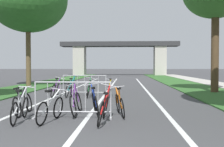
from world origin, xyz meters
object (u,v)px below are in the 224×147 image
at_px(crowd_barrier_nearest, 73,100).
at_px(bicycle_yellow_8, 109,90).
at_px(bicycle_red_6, 104,109).
at_px(bicycle_orange_9, 120,104).
at_px(bicycle_silver_4, 20,108).
at_px(crowd_barrier_second, 84,86).
at_px(bicycle_purple_10, 76,103).
at_px(bicycle_black_3, 23,103).
at_px(bicycle_teal_2, 70,89).
at_px(bicycle_blue_5, 95,103).
at_px(bicycle_white_1, 51,109).
at_px(bicycle_green_7, 88,90).
at_px(bicycle_purple_0, 56,89).

xyz_separation_m(crowd_barrier_nearest, bicycle_yellow_8, (0.69, 5.14, -0.17)).
xyz_separation_m(bicycle_red_6, bicycle_orange_9, (0.39, 1.00, -0.02)).
bearing_deg(bicycle_silver_4, crowd_barrier_second, 75.81).
height_order(crowd_barrier_nearest, bicycle_purple_10, crowd_barrier_nearest).
distance_m(crowd_barrier_nearest, bicycle_yellow_8, 5.19).
bearing_deg(bicycle_black_3, bicycle_red_6, -24.30).
bearing_deg(bicycle_orange_9, bicycle_red_6, -121.05).
xyz_separation_m(bicycle_teal_2, bicycle_blue_5, (1.79, -4.69, -0.02)).
bearing_deg(bicycle_red_6, bicycle_yellow_8, 94.72).
bearing_deg(bicycle_orange_9, bicycle_white_1, -161.05).
xyz_separation_m(bicycle_blue_5, bicycle_green_7, (-0.87, 4.56, -0.00)).
height_order(crowd_barrier_nearest, bicycle_black_3, crowd_barrier_nearest).
xyz_separation_m(bicycle_silver_4, bicycle_blue_5, (1.89, 1.07, 0.01)).
height_order(crowd_barrier_second, bicycle_orange_9, crowd_barrier_second).
height_order(crowd_barrier_nearest, bicycle_orange_9, crowd_barrier_nearest).
bearing_deg(bicycle_purple_10, bicycle_black_3, -179.43).
height_order(crowd_barrier_nearest, bicycle_teal_2, bicycle_teal_2).
xyz_separation_m(bicycle_teal_2, bicycle_silver_4, (-0.10, -5.76, -0.04)).
bearing_deg(bicycle_teal_2, bicycle_purple_0, -179.33).
bearing_deg(crowd_barrier_nearest, bicycle_red_6, -31.26).
bearing_deg(crowd_barrier_second, bicycle_green_7, -61.54).
xyz_separation_m(bicycle_white_1, bicycle_purple_10, (0.48, 1.02, 0.02)).
height_order(bicycle_teal_2, bicycle_black_3, bicycle_teal_2).
bearing_deg(bicycle_blue_5, bicycle_silver_4, -162.11).
distance_m(crowd_barrier_nearest, bicycle_black_3, 1.70).
height_order(bicycle_orange_9, bicycle_purple_10, bicycle_purple_10).
bearing_deg(bicycle_purple_0, bicycle_orange_9, -56.65).
xyz_separation_m(crowd_barrier_second, bicycle_silver_4, (-0.74, -6.14, -0.17)).
bearing_deg(bicycle_green_7, bicycle_purple_0, 164.57).
bearing_deg(bicycle_purple_10, bicycle_teal_2, 103.30).
relative_size(bicycle_purple_0, bicycle_silver_4, 1.01).
bearing_deg(bicycle_teal_2, bicycle_silver_4, -88.91).
relative_size(bicycle_purple_0, bicycle_red_6, 0.98).
height_order(bicycle_red_6, bicycle_orange_9, bicycle_red_6).
bearing_deg(bicycle_purple_0, bicycle_blue_5, -62.79).
height_order(crowd_barrier_second, bicycle_red_6, crowd_barrier_second).
xyz_separation_m(bicycle_silver_4, bicycle_green_7, (1.02, 5.63, 0.01)).
bearing_deg(bicycle_green_7, bicycle_blue_5, -89.18).
xyz_separation_m(bicycle_purple_0, bicycle_yellow_8, (2.62, -0.10, -0.02)).
height_order(bicycle_black_3, bicycle_yellow_8, bicycle_yellow_8).
bearing_deg(bicycle_silver_4, bicycle_teal_2, 81.70).
distance_m(crowd_barrier_nearest, bicycle_silver_4, 1.43).
xyz_separation_m(bicycle_purple_0, bicycle_orange_9, (3.26, -4.81, -0.02)).
height_order(bicycle_white_1, bicycle_orange_9, bicycle_white_1).
bearing_deg(crowd_barrier_second, bicycle_red_6, -76.23).
relative_size(bicycle_red_6, bicycle_purple_10, 1.03).
distance_m(bicycle_black_3, bicycle_blue_5, 2.22).
bearing_deg(bicycle_white_1, bicycle_purple_10, 73.96).
xyz_separation_m(crowd_barrier_nearest, bicycle_orange_9, (1.34, 0.43, -0.16)).
height_order(crowd_barrier_second, bicycle_yellow_8, crowd_barrier_second).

